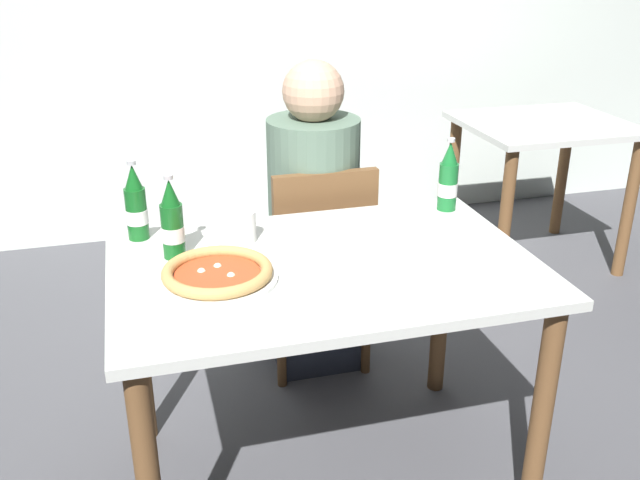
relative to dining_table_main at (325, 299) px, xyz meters
name	(u,v)px	position (x,y,z in m)	size (l,w,h in m)	color
ground_plane	(324,471)	(0.00, 0.00, -0.64)	(8.00, 8.00, 0.00)	#4C4C51
dining_table_main	(325,299)	(0.00, 0.00, 0.00)	(1.20, 0.80, 0.75)	silver
chair_behind_table	(317,257)	(0.14, 0.61, -0.15)	(0.40, 0.40, 0.85)	brown
diner_seated	(314,227)	(0.14, 0.66, -0.05)	(0.34, 0.34, 1.21)	#2D3342
dining_table_background	(542,152)	(1.51, 1.30, -0.04)	(0.80, 0.70, 0.75)	silver
pizza_margherita_near	(217,274)	(-0.31, -0.03, 0.13)	(0.32, 0.32, 0.04)	white
beer_bottle_left	(172,223)	(-0.41, 0.16, 0.22)	(0.07, 0.07, 0.25)	#14591E
beer_bottle_center	(136,206)	(-0.50, 0.32, 0.22)	(0.07, 0.07, 0.25)	#14591E
beer_bottle_right	(448,180)	(0.51, 0.30, 0.22)	(0.07, 0.07, 0.25)	#196B2D
napkin_with_cutlery	(369,255)	(0.14, 0.01, 0.12)	(0.22, 0.22, 0.01)	white
paper_cup	(244,226)	(-0.19, 0.22, 0.16)	(0.07, 0.07, 0.10)	white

